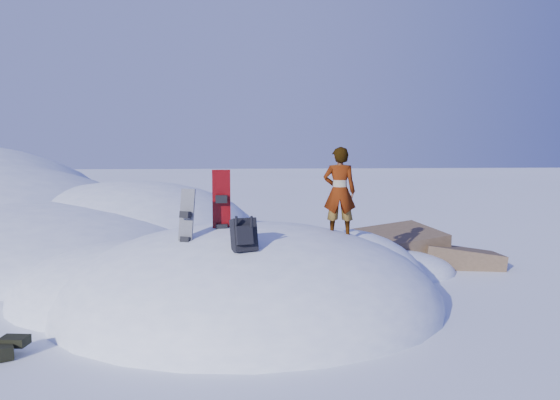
{
  "coord_description": "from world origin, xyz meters",
  "views": [
    {
      "loc": [
        -0.22,
        -9.64,
        2.88
      ],
      "look_at": [
        0.6,
        0.3,
        1.89
      ],
      "focal_mm": 35.0,
      "sensor_mm": 36.0,
      "label": 1
    }
  ],
  "objects": [
    {
      "name": "rock_outcrop",
      "position": [
        3.72,
        3.01,
        0.01
      ],
      "size": [
        4.68,
        4.41,
        1.68
      ],
      "color": "brown",
      "rests_on": "ground"
    },
    {
      "name": "backpack",
      "position": [
        -0.1,
        -1.44,
        1.53
      ],
      "size": [
        0.45,
        0.5,
        0.6
      ],
      "rotation": [
        0.0,
        0.0,
        0.29
      ],
      "color": "black",
      "rests_on": "snow_mound"
    },
    {
      "name": "ground",
      "position": [
        0.0,
        0.0,
        0.0
      ],
      "size": [
        120.0,
        120.0,
        0.0
      ],
      "primitive_type": "plane",
      "color": "white",
      "rests_on": "ground"
    },
    {
      "name": "person",
      "position": [
        1.68,
        0.15,
        2.05
      ],
      "size": [
        0.65,
        0.48,
        1.63
      ],
      "primitive_type": "imported",
      "rotation": [
        0.0,
        0.0,
        2.97
      ],
      "color": "slate",
      "rests_on": "snow_mound"
    },
    {
      "name": "snow_mound",
      "position": [
        -0.17,
        0.24,
        0.0
      ],
      "size": [
        8.0,
        6.0,
        3.0
      ],
      "color": "white",
      "rests_on": "ground"
    },
    {
      "name": "snowboard_dark",
      "position": [
        -1.02,
        -0.85,
        1.53
      ],
      "size": [
        0.34,
        0.33,
        1.36
      ],
      "rotation": [
        0.0,
        0.0,
        -0.49
      ],
      "color": "black",
      "rests_on": "snow_mound"
    },
    {
      "name": "snowboard_red",
      "position": [
        -0.46,
        -0.3,
        1.67
      ],
      "size": [
        0.31,
        0.15,
        1.66
      ],
      "rotation": [
        0.0,
        0.0,
        0.02
      ],
      "color": "#AD090F",
      "rests_on": "snow_mound"
    }
  ]
}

